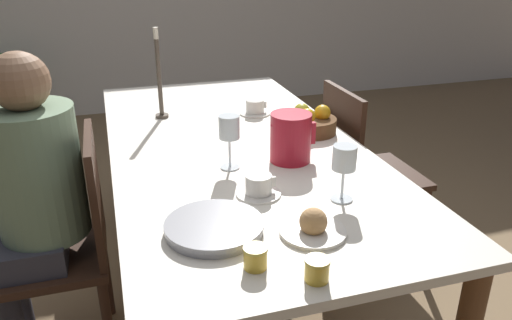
% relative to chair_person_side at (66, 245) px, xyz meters
% --- Properties ---
extents(ground_plane, '(20.00, 20.00, 0.00)m').
position_rel_chair_person_side_xyz_m(ground_plane, '(0.68, 0.14, -0.49)').
color(ground_plane, '#7F6647').
extents(dining_table, '(0.97, 2.00, 0.76)m').
position_rel_chair_person_side_xyz_m(dining_table, '(0.68, 0.14, 0.18)').
color(dining_table, silver).
rests_on(dining_table, ground_plane).
extents(chair_person_side, '(0.42, 0.42, 0.90)m').
position_rel_chair_person_side_xyz_m(chair_person_side, '(0.00, 0.00, 0.00)').
color(chair_person_side, '#331E14').
rests_on(chair_person_side, ground_plane).
extents(chair_opposite, '(0.42, 0.42, 0.90)m').
position_rel_chair_person_side_xyz_m(chair_opposite, '(1.35, 0.27, 0.00)').
color(chair_opposite, '#331E14').
rests_on(chair_opposite, ground_plane).
extents(person_seated, '(0.39, 0.41, 1.19)m').
position_rel_chair_person_side_xyz_m(person_seated, '(-0.09, -0.00, 0.22)').
color(person_seated, '#33333D').
rests_on(person_seated, ground_plane).
extents(red_pitcher, '(0.17, 0.15, 0.18)m').
position_rel_chair_person_side_xyz_m(red_pitcher, '(0.83, -0.09, 0.36)').
color(red_pitcher, '#A31423').
rests_on(red_pitcher, dining_table).
extents(wine_glass_water, '(0.07, 0.07, 0.20)m').
position_rel_chair_person_side_xyz_m(wine_glass_water, '(0.60, -0.09, 0.42)').
color(wine_glass_water, white).
rests_on(wine_glass_water, dining_table).
extents(wine_glass_juice, '(0.07, 0.07, 0.18)m').
position_rel_chair_person_side_xyz_m(wine_glass_juice, '(0.87, -0.43, 0.40)').
color(wine_glass_juice, white).
rests_on(wine_glass_juice, dining_table).
extents(teacup_near_person, '(0.14, 0.14, 0.07)m').
position_rel_chair_person_side_xyz_m(teacup_near_person, '(0.64, -0.33, 0.30)').
color(teacup_near_person, silver).
rests_on(teacup_near_person, dining_table).
extents(teacup_across, '(0.14, 0.14, 0.07)m').
position_rel_chair_person_side_xyz_m(teacup_across, '(0.87, 0.47, 0.30)').
color(teacup_across, silver).
rests_on(teacup_across, dining_table).
extents(serving_tray, '(0.28, 0.28, 0.03)m').
position_rel_chair_person_side_xyz_m(serving_tray, '(0.45, -0.50, 0.28)').
color(serving_tray, '#9E9EA3').
rests_on(serving_tray, dining_table).
extents(bread_plate, '(0.19, 0.19, 0.08)m').
position_rel_chair_person_side_xyz_m(bread_plate, '(0.71, -0.59, 0.29)').
color(bread_plate, silver).
rests_on(bread_plate, dining_table).
extents(jam_jar_amber, '(0.06, 0.06, 0.06)m').
position_rel_chair_person_side_xyz_m(jam_jar_amber, '(0.63, -0.79, 0.30)').
color(jam_jar_amber, gold).
rests_on(jam_jar_amber, dining_table).
extents(jam_jar_red, '(0.06, 0.06, 0.06)m').
position_rel_chair_person_side_xyz_m(jam_jar_red, '(0.51, -0.70, 0.30)').
color(jam_jar_red, gold).
rests_on(jam_jar_red, dining_table).
extents(fruit_bowl, '(0.22, 0.22, 0.12)m').
position_rel_chair_person_side_xyz_m(fruit_bowl, '(1.02, 0.16, 0.31)').
color(fruit_bowl, brown).
rests_on(fruit_bowl, dining_table).
extents(candlestick_tall, '(0.06, 0.06, 0.41)m').
position_rel_chair_person_side_xyz_m(candlestick_tall, '(0.44, 0.55, 0.44)').
color(candlestick_tall, '#4C4238').
rests_on(candlestick_tall, dining_table).
extents(potted_plant, '(0.42, 0.42, 0.69)m').
position_rel_chair_person_side_xyz_m(potted_plant, '(-0.61, 2.77, -0.04)').
color(potted_plant, '#4C4742').
rests_on(potted_plant, ground_plane).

